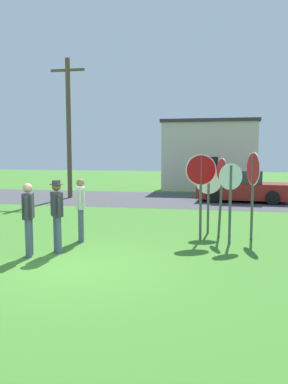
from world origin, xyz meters
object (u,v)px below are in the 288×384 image
at_px(stop_sign_leaning_right, 201,181).
at_px(stop_sign_rear_left, 208,189).
at_px(parked_car_on_street, 242,187).
at_px(stop_sign_nearest, 230,190).
at_px(person_with_sunhat, 81,206).
at_px(stop_sign_center_cluster, 253,179).
at_px(utility_pole, 69,126).
at_px(person_near_signs, 28,216).
at_px(person_in_blue, 57,212).
at_px(stop_sign_tallest, 221,185).

relative_size(stop_sign_leaning_right, stop_sign_rear_left, 1.21).
bearing_deg(parked_car_on_street, stop_sign_nearest, -94.97).
relative_size(parked_car_on_street, stop_sign_nearest, 2.10).
height_order(stop_sign_nearest, person_with_sunhat, stop_sign_nearest).
height_order(stop_sign_nearest, stop_sign_center_cluster, stop_sign_center_cluster).
xyz_separation_m(utility_pole, stop_sign_nearest, (8.00, -8.73, -2.33)).
bearing_deg(stop_sign_rear_left, stop_sign_nearest, -63.28).
bearing_deg(stop_sign_rear_left, person_with_sunhat, -153.03).
height_order(stop_sign_center_cluster, person_near_signs, stop_sign_center_cluster).
bearing_deg(stop_sign_center_cluster, person_in_blue, -153.50).
distance_m(stop_sign_center_cluster, person_in_blue, 5.24).
relative_size(stop_sign_nearest, person_in_blue, 1.21).
bearing_deg(stop_sign_tallest, stop_sign_leaning_right, -142.74).
distance_m(stop_sign_nearest, person_in_blue, 4.41).
relative_size(stop_sign_leaning_right, person_with_sunhat, 1.38).
bearing_deg(utility_pole, person_near_signs, -72.37).
height_order(person_in_blue, person_near_signs, person_in_blue).
height_order(stop_sign_nearest, person_near_signs, stop_sign_nearest).
bearing_deg(parked_car_on_street, stop_sign_rear_left, -100.08).
relative_size(stop_sign_leaning_right, person_near_signs, 1.38).
height_order(stop_sign_center_cluster, person_with_sunhat, stop_sign_center_cluster).
distance_m(stop_sign_leaning_right, person_in_blue, 3.91).
relative_size(stop_sign_rear_left, person_near_signs, 1.14).
bearing_deg(stop_sign_nearest, stop_sign_rear_left, 116.72).
xyz_separation_m(stop_sign_rear_left, person_near_signs, (-3.95, -3.33, -0.36)).
relative_size(utility_pole, stop_sign_nearest, 3.39).
xyz_separation_m(stop_sign_nearest, stop_sign_rear_left, (-0.59, 1.18, -0.11)).
xyz_separation_m(utility_pole, person_with_sunhat, (4.09, -9.23, -2.80)).
relative_size(stop_sign_leaning_right, stop_sign_tallest, 1.05).
relative_size(utility_pole, stop_sign_center_cluster, 2.99).
height_order(stop_sign_nearest, stop_sign_tallest, stop_sign_tallest).
relative_size(stop_sign_center_cluster, stop_sign_tallest, 1.07).
bearing_deg(stop_sign_rear_left, stop_sign_center_cluster, -25.39).
bearing_deg(stop_sign_center_cluster, stop_sign_tallest, 170.43).
relative_size(person_in_blue, person_with_sunhat, 1.03).
xyz_separation_m(stop_sign_tallest, person_with_sunhat, (-3.67, -1.26, -0.54)).
distance_m(stop_sign_nearest, stop_sign_center_cluster, 0.89).
bearing_deg(stop_sign_tallest, person_near_signs, -146.04).
height_order(stop_sign_tallest, person_in_blue, stop_sign_tallest).
bearing_deg(stop_sign_nearest, stop_sign_leaning_right, 156.19).
xyz_separation_m(stop_sign_leaning_right, person_near_signs, (-3.77, -2.49, -0.66)).
bearing_deg(stop_sign_leaning_right, stop_sign_nearest, -23.81).
relative_size(stop_sign_nearest, stop_sign_leaning_right, 0.90).
bearing_deg(person_near_signs, parked_car_on_street, 64.22).
xyz_separation_m(parked_car_on_street, stop_sign_center_cluster, (-0.17, -8.25, 0.97)).
bearing_deg(parked_car_on_street, stop_sign_leaning_right, -100.30).
bearing_deg(stop_sign_center_cluster, stop_sign_leaning_right, -168.90).
xyz_separation_m(parked_car_on_street, stop_sign_nearest, (-0.77, -8.86, 0.73)).
distance_m(stop_sign_center_cluster, person_with_sunhat, 4.70).
xyz_separation_m(parked_car_on_street, stop_sign_leaning_right, (-1.55, -8.52, 0.93)).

